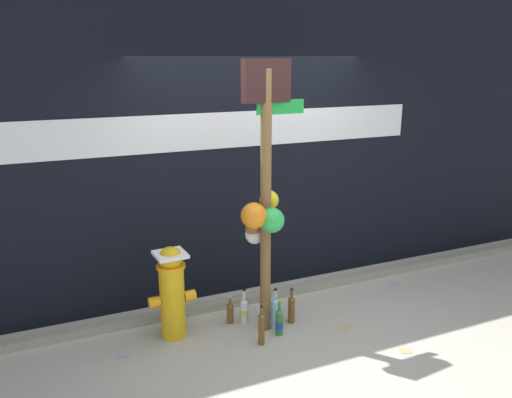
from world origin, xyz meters
TOP-DOWN VIEW (x-y plane):
  - ground_plane at (0.00, 0.00)m, footprint 14.00×14.00m
  - building_wall at (-0.00, 1.33)m, footprint 10.00×0.21m
  - curb_strip at (0.00, 0.92)m, footprint 8.00×0.12m
  - memorial_post at (-0.26, 0.36)m, footprint 0.62×0.43m
  - fire_hydrant at (-1.07, 0.57)m, footprint 0.43×0.29m
  - bottle_0 at (-0.15, 0.32)m, footprint 0.07×0.07m
  - bottle_1 at (-0.17, 0.20)m, footprint 0.07×0.07m
  - bottle_2 at (-0.11, 0.46)m, footprint 0.07×0.07m
  - bottle_3 at (0.04, 0.36)m, footprint 0.07×0.07m
  - bottle_4 at (-0.39, 0.12)m, footprint 0.06×0.06m
  - bottle_5 at (-0.50, 0.59)m, footprint 0.07×0.07m
  - bottle_6 at (-0.38, 0.54)m, footprint 0.08×0.08m
  - litter_0 at (0.47, 0.07)m, footprint 0.17×0.14m
  - litter_1 at (-1.57, 0.40)m, footprint 0.12×0.10m
  - litter_2 at (0.73, -0.49)m, footprint 0.13×0.12m
  - litter_3 at (1.50, 0.64)m, footprint 0.13×0.09m

SIDE VIEW (x-z plane):
  - ground_plane at x=0.00m, z-range 0.00..0.00m
  - litter_0 at x=0.47m, z-range 0.00..0.01m
  - litter_1 at x=-1.57m, z-range 0.00..0.01m
  - litter_2 at x=0.73m, z-range 0.00..0.01m
  - litter_3 at x=1.50m, z-range 0.00..0.01m
  - curb_strip at x=0.00m, z-range 0.00..0.08m
  - bottle_5 at x=-0.50m, z-range -0.03..0.25m
  - bottle_1 at x=-0.17m, z-range -0.05..0.30m
  - bottle_6 at x=-0.38m, z-range -0.04..0.31m
  - bottle_2 at x=-0.11m, z-range -0.03..0.31m
  - bottle_3 at x=0.04m, z-range -0.03..0.33m
  - bottle_4 at x=-0.39m, z-range -0.03..0.34m
  - bottle_0 at x=-0.15m, z-range -0.04..0.37m
  - fire_hydrant at x=-1.07m, z-range 0.02..0.90m
  - memorial_post at x=-0.26m, z-range 0.09..2.57m
  - building_wall at x=0.00m, z-range 0.00..3.45m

